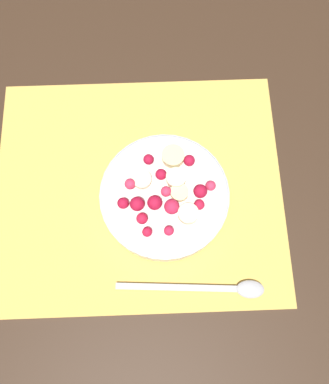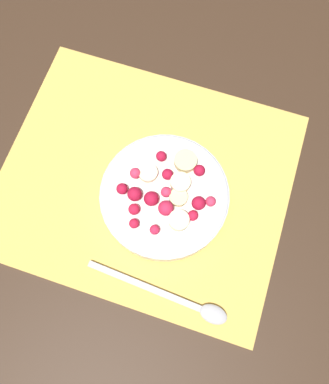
# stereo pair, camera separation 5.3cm
# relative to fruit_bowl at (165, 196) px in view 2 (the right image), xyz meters

# --- Properties ---
(ground_plane) EXTENTS (3.00, 3.00, 0.00)m
(ground_plane) POSITION_rel_fruit_bowl_xyz_m (-0.04, 0.02, -0.03)
(ground_plane) COLOR #382619
(placemat) EXTENTS (0.44, 0.37, 0.01)m
(placemat) POSITION_rel_fruit_bowl_xyz_m (-0.04, 0.02, -0.02)
(placemat) COLOR #E0B251
(placemat) RESTS_ON ground_plane
(fruit_bowl) EXTENTS (0.19, 0.19, 0.05)m
(fruit_bowl) POSITION_rel_fruit_bowl_xyz_m (0.00, 0.00, 0.00)
(fruit_bowl) COLOR silver
(fruit_bowl) RESTS_ON placemat
(spoon) EXTENTS (0.21, 0.03, 0.01)m
(spoon) POSITION_rel_fruit_bowl_xyz_m (0.07, -0.13, -0.02)
(spoon) COLOR #B2B2B7
(spoon) RESTS_ON placemat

